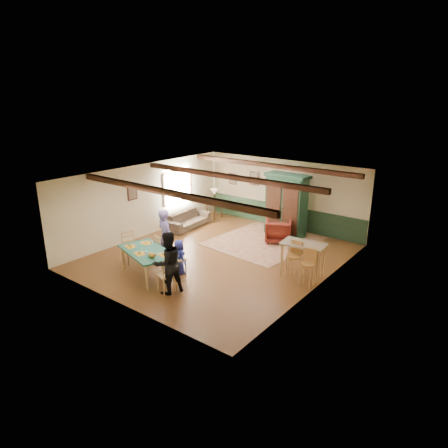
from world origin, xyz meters
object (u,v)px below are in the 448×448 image
Objects in this scene: person_child at (179,257)px; bar_stool_right at (307,269)px; armoire at (286,205)px; table_lamp at (214,196)px; sofa at (188,219)px; counter_table at (302,260)px; armchair at (278,231)px; dining_chair_end_left at (131,248)px; dining_chair_end_right at (166,274)px; dining_table at (147,263)px; person_woman at (168,263)px; dining_chair_far_right at (177,258)px; end_table at (214,210)px; bar_stool_left at (293,261)px; cat at (152,255)px; person_man at (165,237)px; dining_chair_far_left at (164,250)px.

bar_stool_right is (3.39, 1.52, 0.01)m from person_child.
bar_stool_right reaches higher than person_child.
armoire is 3.84× the size of table_lamp.
counter_table reaches higher than sofa.
dining_chair_end_left is at bearing 30.81° from armchair.
dining_chair_end_right is at bearing -61.88° from table_lamp.
dining_chair_end_right is 1.14m from person_child.
dining_table is 1.09× the size of person_woman.
table_lamp is at bearing 110.09° from dining_table.
dining_chair_far_right is 1.78m from dining_chair_end_left.
armchair is (0.96, 4.13, -0.11)m from person_child.
end_table is at bearing -44.74° from person_child.
bar_stool_left is 1.05× the size of bar_stool_right.
armoire reaches higher than armchair.
armchair is at bearing -13.60° from end_table.
end_table is (-2.70, 5.10, -0.16)m from dining_chair_far_right.
cat is at bearing -27.09° from dining_table.
person_man is at bearing -117.30° from dining_chair_end_right.
armchair is at bearing 94.77° from cat.
person_man is 3.77m from sofa.
dining_chair_far_left is at bearing 102.27° from dining_table.
dining_chair_far_right is at bearing -159.17° from bar_stool_right.
table_lamp reaches higher than dining_table.
dining_table is at bearing -90.00° from person_woman.
bar_stool_right is at bearing -52.22° from counter_table.
counter_table is (4.75, 2.40, 0.02)m from dining_chair_end_left.
dining_table is at bearing -155.67° from bar_stool_right.
person_child is at bearing -90.00° from dining_chair_far_right.
end_table is at bearing 145.92° from bar_stool_right.
armchair is 3.79m from end_table.
armchair is at bearing 128.69° from bar_stool_right.
dining_table is at bearing -100.87° from armoire.
dining_chair_end_left reaches higher than cat.
person_child is 5.71m from end_table.
cat is 0.31× the size of counter_table.
counter_table is at bearing -128.27° from person_child.
dining_chair_far_right and dining_chair_end_left have the same top height.
dining_chair_far_left and dining_chair_end_left have the same top height.
counter_table is at bearing -48.97° from armoire.
dining_table is 1.53× the size of counter_table.
dining_chair_far_left and dining_chair_end_right have the same top height.
counter_table is (2.00, -2.06, 0.10)m from armchair.
end_table is (-0.94, 5.35, -0.16)m from dining_chair_end_left.
dining_chair_far_left reaches higher than sofa.
cat is (0.68, -1.18, -0.02)m from person_man.
person_man reaches higher than dining_chair_far_left.
armchair reaches higher than dining_table.
dining_chair_end_left is 5.45m from table_lamp.
dining_chair_end_right is at bearing 133.15° from person_child.
person_child is at bearing -145.06° from counter_table.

